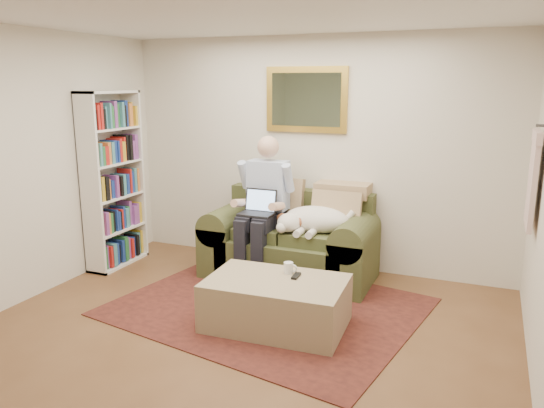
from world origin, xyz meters
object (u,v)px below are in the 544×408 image
Objects in this scene: sleeping_dog at (317,219)px; ottoman at (276,303)px; laptop at (259,207)px; seated_man at (261,209)px; sofa at (290,248)px; coffee_mug at (288,268)px; bookshelf at (113,180)px.

sleeping_dog is 0.63× the size of ottoman.
sleeping_dog is 1.23m from ottoman.
laptop is at bearing -166.36° from sleeping_dog.
sleeping_dog is (0.60, 0.07, -0.07)m from seated_man.
laptop is (-0.27, -0.24, 0.49)m from sofa.
ottoman is at bearing -89.83° from sleeping_dog.
sofa reaches higher than sleeping_dog.
laptop reaches higher than coffee_mug.
ottoman is 11.86× the size of coffee_mug.
laptop is (0.00, -0.07, 0.04)m from seated_man.
laptop is 0.47× the size of sleeping_dog.
ottoman is 0.33m from coffee_mug.
sofa is 1.19× the size of seated_man.
sofa is 1.53× the size of ottoman.
sleeping_dog is at bearing 7.69° from bookshelf.
bookshelf is at bearing 165.35° from coffee_mug.
seated_man is (-0.27, -0.17, 0.45)m from sofa.
laptop is 1.07m from coffee_mug.
coffee_mug is (0.04, -0.94, -0.21)m from sleeping_dog.
sofa is 1.27m from ottoman.
seated_man is at bearing 119.64° from ottoman.
laptop reaches higher than sleeping_dog.
bookshelf reaches higher than laptop.
coffee_mug is (0.64, -0.79, -0.32)m from laptop.
laptop is at bearing -138.98° from sofa.
seated_man is at bearing -148.55° from sofa.
sofa is at bearing 41.02° from laptop.
seated_man reaches higher than sleeping_dog.
coffee_mug is at bearing -14.65° from bookshelf.
seated_man reaches higher than laptop.
coffee_mug is (0.04, 0.20, 0.27)m from ottoman.
seated_man is 1.29× the size of ottoman.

